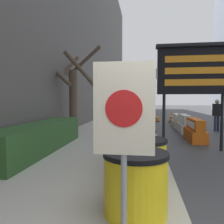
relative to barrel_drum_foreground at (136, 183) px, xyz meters
The scene contains 15 objects.
hedge_strip 4.25m from the barrel_drum_foreground, 132.53° to the left, with size 0.90×4.53×0.81m.
bare_tree 7.17m from the barrel_drum_foreground, 114.63° to the left, with size 2.24×2.37×3.96m.
barrel_drum_foreground is the anchor object (origin of this frame).
barrel_drum_middle 0.99m from the barrel_drum_foreground, 85.21° to the left, with size 0.85×0.85×0.83m.
barrel_drum_back 1.97m from the barrel_drum_foreground, 91.50° to the left, with size 0.85×0.85×0.83m.
warning_sign 1.12m from the barrel_drum_foreground, 97.75° to the right, with size 0.60×0.08×1.87m.
message_board 5.33m from the barrel_drum_foreground, 69.85° to the left, with size 2.42×0.36×3.44m.
jersey_barrier_orange_far 6.71m from the barrel_drum_foreground, 71.02° to the left, with size 0.59×1.81×0.89m.
jersey_barrier_white 8.92m from the barrel_drum_foreground, 75.85° to the left, with size 0.57×1.81×0.89m.
jersey_barrier_cream 11.13m from the barrel_drum_foreground, 78.70° to the left, with size 0.61×1.99×0.77m.
traffic_cone_near 13.98m from the barrel_drum_foreground, 85.33° to the left, with size 0.36×0.36×0.63m.
traffic_cone_mid 13.75m from the barrel_drum_foreground, 81.00° to the left, with size 0.44×0.44×0.79m.
traffic_cone_far 13.79m from the barrel_drum_foreground, 77.20° to the left, with size 0.41×0.41×0.74m.
traffic_light_near_curb 16.72m from the barrel_drum_foreground, 86.29° to the left, with size 0.28×0.45×4.28m.
pedestrian_worker 10.01m from the barrel_drum_foreground, 66.97° to the left, with size 0.51×0.42×1.67m.
Camera 1 is at (-0.60, -2.05, 1.68)m, focal length 35.00 mm.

